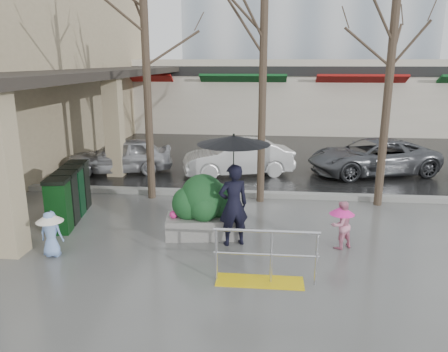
% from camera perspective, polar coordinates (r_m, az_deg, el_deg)
% --- Properties ---
extents(ground, '(120.00, 120.00, 0.00)m').
position_cam_1_polar(ground, '(9.44, -3.17, -9.80)').
color(ground, '#51514F').
rests_on(ground, ground).
extents(street_asphalt, '(120.00, 36.00, 0.01)m').
position_cam_1_polar(street_asphalt, '(30.75, 3.26, 7.47)').
color(street_asphalt, black).
rests_on(street_asphalt, ground).
extents(curb, '(120.00, 0.30, 0.15)m').
position_cam_1_polar(curb, '(13.12, -0.46, -2.25)').
color(curb, gray).
rests_on(curb, ground).
extents(near_building, '(6.00, 18.00, 8.00)m').
position_cam_1_polar(near_building, '(19.47, -27.18, 13.46)').
color(near_building, tan).
rests_on(near_building, ground).
extents(canopy_slab, '(2.80, 18.00, 0.25)m').
position_cam_1_polar(canopy_slab, '(17.59, -15.14, 13.34)').
color(canopy_slab, '#2D2823').
rests_on(canopy_slab, pillar_front).
extents(pillar_front, '(0.55, 0.55, 3.50)m').
position_cam_1_polar(pillar_front, '(9.81, -26.95, 0.36)').
color(pillar_front, tan).
rests_on(pillar_front, ground).
extents(pillar_back, '(0.55, 0.55, 3.50)m').
position_cam_1_polar(pillar_back, '(15.56, -14.15, 6.33)').
color(pillar_back, tan).
rests_on(pillar_back, ground).
extents(storefront_row, '(34.00, 6.74, 4.00)m').
position_cam_1_polar(storefront_row, '(26.51, 7.31, 10.57)').
color(storefront_row, beige).
rests_on(storefront_row, ground).
extents(handrail, '(1.90, 0.50, 1.03)m').
position_cam_1_polar(handrail, '(8.09, 5.18, -11.29)').
color(handrail, yellow).
rests_on(handrail, ground).
extents(tree_west, '(3.20, 3.20, 6.80)m').
position_cam_1_polar(tree_west, '(12.59, -10.40, 19.87)').
color(tree_west, '#382B21').
rests_on(tree_west, ground).
extents(tree_midwest, '(3.20, 3.20, 7.00)m').
position_cam_1_polar(tree_midwest, '(12.14, 5.30, 20.94)').
color(tree_midwest, '#382B21').
rests_on(tree_midwest, ground).
extents(tree_mideast, '(3.20, 3.20, 6.50)m').
position_cam_1_polar(tree_mideast, '(12.50, 21.38, 18.14)').
color(tree_mideast, '#382B21').
rests_on(tree_mideast, ground).
extents(woman, '(1.55, 1.55, 2.47)m').
position_cam_1_polar(woman, '(9.26, 1.25, -0.02)').
color(woman, black).
rests_on(woman, ground).
extents(child_pink, '(0.65, 0.61, 1.05)m').
position_cam_1_polar(child_pink, '(9.71, 15.08, -5.81)').
color(child_pink, pink).
rests_on(child_pink, ground).
extents(child_blue, '(0.56, 0.56, 0.99)m').
position_cam_1_polar(child_blue, '(9.67, -21.71, -6.48)').
color(child_blue, '#7DA0DF').
rests_on(child_blue, ground).
extents(planter, '(1.78, 1.07, 1.46)m').
position_cam_1_polar(planter, '(10.01, -2.70, -4.02)').
color(planter, slate).
rests_on(planter, ground).
extents(news_boxes, '(0.89, 2.38, 1.30)m').
position_cam_1_polar(news_boxes, '(11.72, -19.55, -2.29)').
color(news_boxes, '#0C3812').
rests_on(news_boxes, ground).
extents(car_a, '(3.96, 2.40, 1.26)m').
position_cam_1_polar(car_a, '(16.15, -13.41, 2.63)').
color(car_a, '#B1B2B6').
rests_on(car_a, ground).
extents(car_b, '(4.04, 2.33, 1.26)m').
position_cam_1_polar(car_b, '(15.37, 1.85, 2.42)').
color(car_b, white).
rests_on(car_b, ground).
extents(car_c, '(4.94, 3.28, 1.26)m').
position_cam_1_polar(car_c, '(16.38, 18.81, 2.41)').
color(car_c, '#53555A').
rests_on(car_c, ground).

